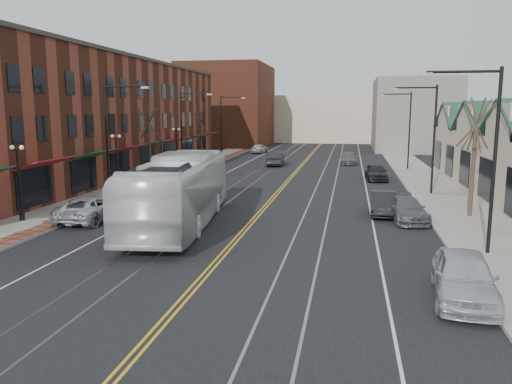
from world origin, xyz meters
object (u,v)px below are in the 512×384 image
at_px(parked_suv, 90,208).
at_px(parked_car_b, 383,204).
at_px(parked_car_c, 406,209).
at_px(parked_car_d, 376,172).
at_px(parked_car_a, 464,277).
at_px(transit_bus, 179,191).

distance_m(parked_suv, parked_car_b, 17.46).
xyz_separation_m(parked_car_c, parked_car_d, (-0.90, 16.82, 0.09)).
relative_size(parked_car_c, parked_car_d, 1.03).
distance_m(parked_suv, parked_car_a, 20.66).
bearing_deg(parked_car_b, parked_car_d, 90.89).
distance_m(transit_bus, parked_car_b, 12.39).
relative_size(parked_car_b, parked_car_d, 0.95).
bearing_deg(parked_suv, parked_car_c, -172.80).
relative_size(transit_bus, parked_car_d, 3.10).
bearing_deg(parked_car_a, parked_car_b, 103.42).
xyz_separation_m(transit_bus, parked_car_d, (11.58, 20.37, -1.18)).
xyz_separation_m(parked_car_a, parked_car_b, (-1.80, 13.73, -0.13)).
bearing_deg(parked_car_a, parked_car_d, 98.87).
relative_size(parked_suv, parked_car_d, 1.17).
height_order(transit_bus, parked_car_d, transit_bus).
height_order(transit_bus, parked_car_a, transit_bus).
bearing_deg(transit_bus, parked_car_d, -125.90).
distance_m(parked_car_c, parked_car_d, 16.85).
bearing_deg(parked_car_a, parked_car_c, 98.68).
height_order(parked_car_b, parked_car_d, parked_car_d).
bearing_deg(parked_car_b, parked_suv, -162.16).
relative_size(parked_car_b, parked_car_c, 0.92).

